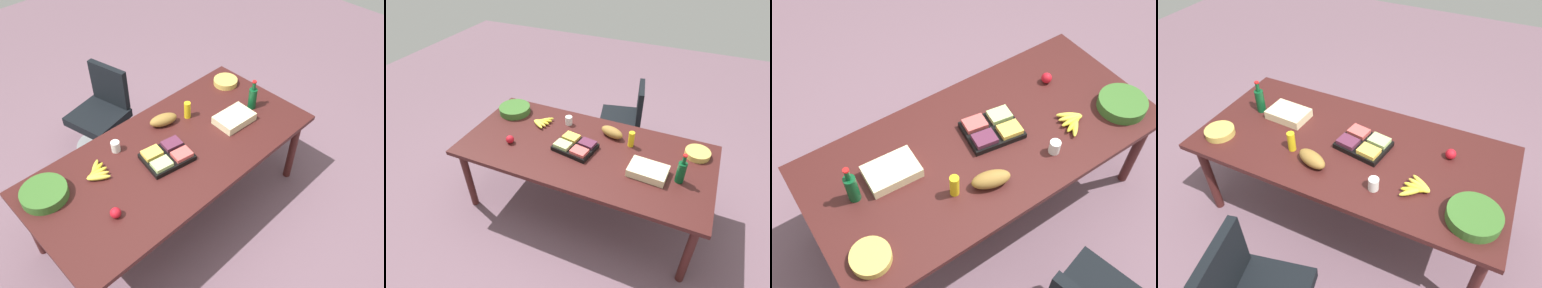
% 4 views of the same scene
% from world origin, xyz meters
% --- Properties ---
extents(ground_plane, '(10.00, 10.00, 0.00)m').
position_xyz_m(ground_plane, '(0.00, 0.00, 0.00)').
color(ground_plane, '#735563').
extents(conference_table, '(2.33, 1.09, 0.75)m').
position_xyz_m(conference_table, '(0.00, 0.00, 0.69)').
color(conference_table, '#421A18').
rests_on(conference_table, ground).
extents(apple_red, '(0.08, 0.08, 0.08)m').
position_xyz_m(apple_red, '(-0.69, -0.19, 0.79)').
color(apple_red, red).
rests_on(apple_red, conference_table).
extents(wine_bottle, '(0.07, 0.07, 0.28)m').
position_xyz_m(wine_bottle, '(0.87, -0.08, 0.86)').
color(wine_bottle, '#0D4923').
rests_on(wine_bottle, conference_table).
extents(fruit_platter, '(0.40, 0.33, 0.07)m').
position_xyz_m(fruit_platter, '(-0.09, -0.03, 0.79)').
color(fruit_platter, black).
rests_on(fruit_platter, conference_table).
extents(banana_bunch, '(0.19, 0.23, 0.04)m').
position_xyz_m(banana_bunch, '(-0.57, 0.20, 0.78)').
color(banana_bunch, yellow).
rests_on(banana_bunch, conference_table).
extents(sheet_cake, '(0.33, 0.24, 0.07)m').
position_xyz_m(sheet_cake, '(0.61, -0.10, 0.79)').
color(sheet_cake, beige).
rests_on(sheet_cake, conference_table).
extents(mustard_bottle, '(0.06, 0.06, 0.15)m').
position_xyz_m(mustard_bottle, '(0.37, 0.22, 0.83)').
color(mustard_bottle, yellow).
rests_on(mustard_bottle, conference_table).
extents(bread_loaf, '(0.26, 0.18, 0.10)m').
position_xyz_m(bread_loaf, '(0.16, 0.29, 0.80)').
color(bread_loaf, olive).
rests_on(bread_loaf, conference_table).
extents(paper_cup, '(0.07, 0.07, 0.09)m').
position_xyz_m(paper_cup, '(-0.31, 0.31, 0.80)').
color(paper_cup, white).
rests_on(paper_cup, conference_table).
extents(salad_bowl, '(0.33, 0.33, 0.07)m').
position_xyz_m(salad_bowl, '(-0.95, 0.29, 0.79)').
color(salad_bowl, '#396929').
rests_on(salad_bowl, conference_table).
extents(chip_bowl, '(0.23, 0.23, 0.05)m').
position_xyz_m(chip_bowl, '(0.97, 0.32, 0.78)').
color(chip_bowl, '#D3B452').
rests_on(chip_bowl, conference_table).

